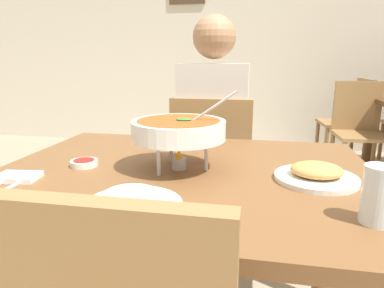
{
  "coord_description": "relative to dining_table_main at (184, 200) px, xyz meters",
  "views": [
    {
      "loc": [
        0.22,
        -1.02,
        1.09
      ],
      "look_at": [
        0.0,
        0.15,
        0.79
      ],
      "focal_mm": 31.78,
      "sensor_mm": 36.0,
      "label": 1
    }
  ],
  "objects": [
    {
      "name": "appetizer_plate",
      "position": [
        0.41,
        -0.03,
        0.13
      ],
      "size": [
        0.24,
        0.24,
        0.06
      ],
      "color": "white",
      "rests_on": "dining_table_main"
    },
    {
      "name": "curry_bowl",
      "position": [
        -0.02,
        0.01,
        0.23
      ],
      "size": [
        0.33,
        0.3,
        0.26
      ],
      "color": "silver",
      "rests_on": "dining_table_main"
    },
    {
      "name": "chair_bg_window",
      "position": [
        1.22,
        2.76,
        -0.13
      ],
      "size": [
        0.47,
        0.47,
        0.9
      ],
      "color": "olive",
      "rests_on": "ground_plane"
    },
    {
      "name": "cafe_rear_partition",
      "position": [
        0.0,
        3.35,
        0.86
      ],
      "size": [
        10.0,
        0.1,
        3.0
      ],
      "primitive_type": "cube",
      "color": "beige",
      "rests_on": "ground_plane"
    },
    {
      "name": "napkin_folded",
      "position": [
        -0.47,
        -0.18,
        0.11
      ],
      "size": [
        0.13,
        0.09,
        0.02
      ],
      "primitive_type": "cube",
      "rotation": [
        0.0,
        0.0,
        0.12
      ],
      "color": "white",
      "rests_on": "dining_table_main"
    },
    {
      "name": "spoon_utensil",
      "position": [
        -0.44,
        -0.23,
        0.11
      ],
      "size": [
        0.02,
        0.17,
        0.01
      ],
      "primitive_type": "cube",
      "rotation": [
        0.0,
        0.0,
        -0.03
      ],
      "color": "silver",
      "rests_on": "dining_table_main"
    },
    {
      "name": "diner_main",
      "position": [
        0.0,
        0.79,
        0.11
      ],
      "size": [
        0.4,
        0.45,
        1.31
      ],
      "color": "#2D2D38",
      "rests_on": "ground_plane"
    },
    {
      "name": "dining_table_main",
      "position": [
        0.0,
        0.0,
        0.0
      ],
      "size": [
        1.21,
        0.95,
        0.74
      ],
      "color": "brown",
      "rests_on": "ground_plane"
    },
    {
      "name": "sauce_dish",
      "position": [
        -0.34,
        -0.02,
        0.12
      ],
      "size": [
        0.09,
        0.09,
        0.02
      ],
      "color": "white",
      "rests_on": "dining_table_main"
    },
    {
      "name": "chair_diner_main",
      "position": [
        -0.0,
        0.76,
        -0.13
      ],
      "size": [
        0.44,
        0.44,
        0.9
      ],
      "color": "olive",
      "rests_on": "ground_plane"
    },
    {
      "name": "fork_utensil",
      "position": [
        -0.49,
        -0.23,
        0.11
      ],
      "size": [
        0.06,
        0.17,
        0.01
      ],
      "primitive_type": "cube",
      "rotation": [
        0.0,
        0.0,
        0.32
      ],
      "color": "silver",
      "rests_on": "dining_table_main"
    },
    {
      "name": "drink_glass",
      "position": [
        0.49,
        -0.28,
        0.16
      ],
      "size": [
        0.07,
        0.07,
        0.13
      ],
      "color": "silver",
      "rests_on": "dining_table_main"
    },
    {
      "name": "chair_bg_right",
      "position": [
        1.15,
        2.24,
        -0.13
      ],
      "size": [
        0.46,
        0.46,
        0.9
      ],
      "color": "olive",
      "rests_on": "ground_plane"
    },
    {
      "name": "rice_plate",
      "position": [
        -0.06,
        -0.31,
        0.13
      ],
      "size": [
        0.24,
        0.24,
        0.06
      ],
      "color": "white",
      "rests_on": "dining_table_main"
    }
  ]
}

